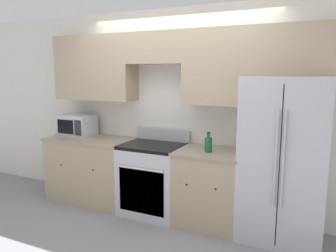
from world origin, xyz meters
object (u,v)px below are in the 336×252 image
at_px(microwave, 76,125).
at_px(bottle, 208,144).
at_px(oven_range, 153,179).
at_px(refrigerator, 283,160).

height_order(microwave, bottle, microwave).
bearing_deg(oven_range, bottle, -5.07).
bearing_deg(refrigerator, oven_range, -178.54).
bearing_deg(microwave, refrigerator, -0.45).
bearing_deg(bottle, microwave, 176.36).
bearing_deg(refrigerator, microwave, 179.55).
xyz_separation_m(oven_range, bottle, (0.75, -0.07, 0.54)).
height_order(oven_range, bottle, bottle).
height_order(refrigerator, microwave, refrigerator).
xyz_separation_m(refrigerator, microwave, (-2.83, 0.02, 0.17)).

